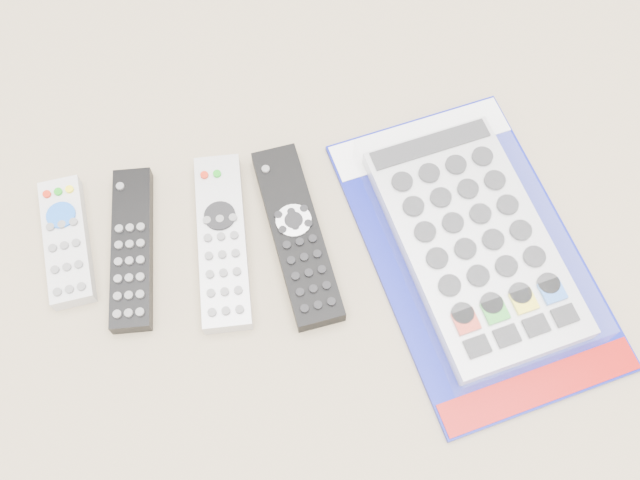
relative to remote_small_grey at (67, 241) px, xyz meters
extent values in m
plane|color=tan|center=(0.24, -0.02, -0.01)|extent=(5.00, 5.00, 0.00)
cube|color=#BCBCBE|center=(0.00, 0.00, 0.00)|extent=(0.06, 0.15, 0.02)
cylinder|color=blue|center=(0.00, 0.03, 0.01)|extent=(0.03, 0.03, 0.00)
cube|color=black|center=(0.07, -0.02, 0.00)|extent=(0.05, 0.19, 0.02)
cube|color=#B3B3B8|center=(0.17, -0.03, 0.00)|extent=(0.06, 0.20, 0.02)
cylinder|color=black|center=(0.17, 0.00, 0.01)|extent=(0.04, 0.04, 0.00)
cube|color=black|center=(0.25, -0.03, 0.00)|extent=(0.07, 0.22, 0.02)
cylinder|color=silver|center=(0.25, -0.02, 0.01)|extent=(0.04, 0.04, 0.00)
cube|color=#0C148E|center=(0.43, -0.08, -0.01)|extent=(0.27, 0.39, 0.01)
cube|color=white|center=(0.41, 0.07, 0.00)|extent=(0.21, 0.08, 0.00)
cube|color=#A10D0B|center=(0.46, -0.24, 0.00)|extent=(0.21, 0.07, 0.00)
cube|color=#B3B3B8|center=(0.43, -0.08, 0.01)|extent=(0.19, 0.29, 0.02)
cube|color=white|center=(0.43, -0.08, 0.02)|extent=(0.21, 0.31, 0.04)
camera|label=1|loc=(0.22, -0.36, 0.70)|focal=40.00mm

